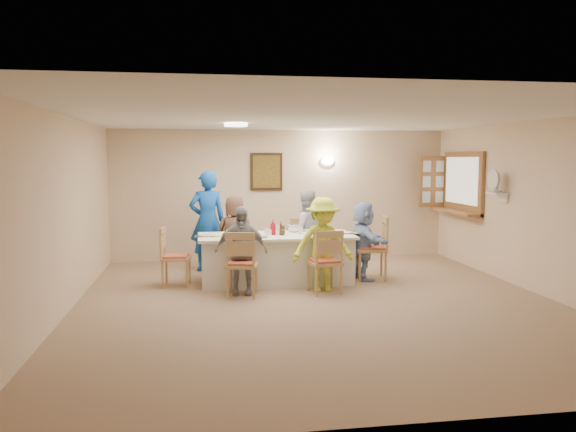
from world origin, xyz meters
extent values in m
plane|color=tan|center=(0.00, 0.00, 0.00)|extent=(7.00, 7.00, 0.00)
plane|color=beige|center=(0.00, 3.50, 1.25)|extent=(6.50, 0.00, 6.50)
plane|color=beige|center=(0.00, -3.50, 1.25)|extent=(6.50, 0.00, 6.50)
plane|color=beige|center=(-3.25, 0.00, 1.25)|extent=(0.00, 7.00, 7.00)
plane|color=beige|center=(3.25, 0.00, 1.25)|extent=(0.00, 7.00, 7.00)
plane|color=white|center=(0.00, 0.00, 2.50)|extent=(7.00, 7.00, 0.00)
cube|color=#3B2414|center=(-0.30, 3.47, 1.70)|extent=(0.62, 0.04, 0.72)
cube|color=black|center=(-0.30, 3.45, 1.70)|extent=(0.52, 0.02, 0.62)
ellipsoid|color=white|center=(0.90, 3.44, 1.90)|extent=(0.26, 0.09, 0.18)
cylinder|color=white|center=(-1.00, 1.50, 2.47)|extent=(0.36, 0.36, 0.05)
cube|color=olive|center=(3.21, 2.40, 1.50)|extent=(0.06, 1.50, 1.15)
cube|color=olive|center=(3.09, 2.40, 0.97)|extent=(0.30, 1.50, 0.05)
cube|color=olive|center=(2.95, 3.16, 1.50)|extent=(0.55, 0.04, 1.00)
cube|color=white|center=(3.13, 1.05, 1.40)|extent=(0.22, 0.36, 0.03)
cube|color=white|center=(-0.39, 1.37, 0.38)|extent=(2.42, 1.03, 0.76)
imported|color=brown|center=(-0.99, 2.05, 0.67)|extent=(0.67, 0.45, 1.35)
imported|color=#B2B3BB|center=(0.21, 2.05, 0.72)|extent=(0.79, 0.66, 1.44)
imported|color=#98989A|center=(-0.99, 0.69, 0.64)|extent=(0.81, 0.46, 1.28)
imported|color=#E0F33C|center=(0.21, 0.69, 0.69)|extent=(0.92, 0.55, 1.39)
imported|color=#95AFDF|center=(1.03, 1.37, 0.63)|extent=(1.24, 0.58, 1.26)
imported|color=blue|center=(-1.44, 2.52, 0.87)|extent=(0.77, 0.62, 1.74)
cube|color=#472B19|center=(-0.99, 0.95, 0.76)|extent=(0.37, 0.28, 0.01)
cylinder|color=white|center=(-0.99, 0.95, 0.77)|extent=(0.24, 0.24, 0.02)
cube|color=#D5E831|center=(-0.81, 0.90, 0.77)|extent=(0.15, 0.15, 0.01)
cube|color=#472B19|center=(0.21, 0.95, 0.76)|extent=(0.33, 0.25, 0.01)
cylinder|color=white|center=(0.21, 0.95, 0.77)|extent=(0.24, 0.24, 0.02)
cube|color=#D5E831|center=(0.39, 0.90, 0.77)|extent=(0.13, 0.13, 0.01)
cube|color=#472B19|center=(-0.99, 1.79, 0.76)|extent=(0.34, 0.25, 0.01)
cylinder|color=white|center=(-0.99, 1.79, 0.77)|extent=(0.23, 0.23, 0.01)
cube|color=#D5E831|center=(-0.81, 1.74, 0.77)|extent=(0.13, 0.13, 0.01)
cube|color=#472B19|center=(0.21, 1.79, 0.76)|extent=(0.33, 0.25, 0.01)
cylinder|color=white|center=(0.21, 1.79, 0.77)|extent=(0.22, 0.22, 0.01)
cube|color=#D5E831|center=(0.39, 1.74, 0.77)|extent=(0.14, 0.14, 0.01)
cube|color=#472B19|center=(-1.49, 1.37, 0.76)|extent=(0.33, 0.24, 0.01)
cylinder|color=white|center=(-1.49, 1.37, 0.77)|extent=(0.22, 0.22, 0.01)
cube|color=#D5E831|center=(-1.31, 1.32, 0.77)|extent=(0.14, 0.14, 0.01)
cube|color=#472B19|center=(0.73, 1.37, 0.76)|extent=(0.35, 0.26, 0.01)
cylinder|color=white|center=(0.73, 1.37, 0.77)|extent=(0.23, 0.23, 0.01)
cube|color=#D5E831|center=(0.91, 1.32, 0.77)|extent=(0.13, 0.13, 0.01)
imported|color=white|center=(-1.16, 1.07, 0.80)|extent=(0.15, 0.15, 0.09)
imported|color=white|center=(-0.02, 1.88, 0.80)|extent=(0.10, 0.10, 0.08)
imported|color=white|center=(-0.64, 1.09, 0.79)|extent=(0.31, 0.31, 0.05)
imported|color=white|center=(-0.06, 1.65, 0.79)|extent=(0.31, 0.31, 0.06)
imported|color=red|center=(-0.44, 1.37, 0.88)|extent=(0.16, 0.16, 0.24)
imported|color=#3E2C10|center=(-0.31, 1.44, 0.86)|extent=(0.14, 0.14, 0.19)
imported|color=#3E2C10|center=(-0.31, 1.32, 0.83)|extent=(0.16, 0.16, 0.14)
cylinder|color=silver|center=(-0.54, 1.42, 0.82)|extent=(0.06, 0.06, 0.10)
camera|label=1|loc=(-1.56, -7.27, 1.95)|focal=35.00mm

